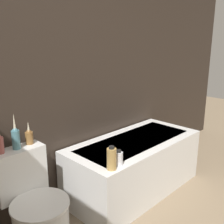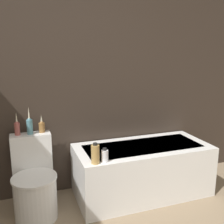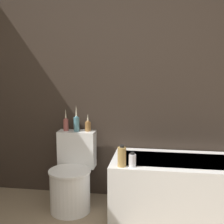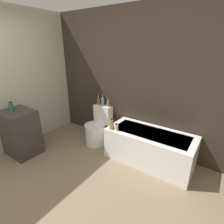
{
  "view_description": "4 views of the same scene",
  "coord_description": "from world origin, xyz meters",
  "px_view_note": "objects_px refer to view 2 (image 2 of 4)",
  "views": [
    {
      "loc": [
        -1.13,
        0.15,
        1.55
      ],
      "look_at": [
        0.39,
        1.65,
        0.97
      ],
      "focal_mm": 42.0,
      "sensor_mm": 36.0,
      "label": 1
    },
    {
      "loc": [
        -0.4,
        -0.69,
        1.56
      ],
      "look_at": [
        0.41,
        1.59,
        1.01
      ],
      "focal_mm": 42.0,
      "sensor_mm": 36.0,
      "label": 2
    },
    {
      "loc": [
        0.53,
        -1.19,
        1.5
      ],
      "look_at": [
        0.12,
        1.47,
        1.06
      ],
      "focal_mm": 50.0,
      "sensor_mm": 36.0,
      "label": 3
    },
    {
      "loc": [
        1.77,
        -0.78,
        1.95
      ],
      "look_at": [
        0.18,
        1.54,
        0.86
      ],
      "focal_mm": 28.0,
      "sensor_mm": 36.0,
      "label": 4
    }
  ],
  "objects_px": {
    "toilet": "(34,185)",
    "shampoo_bottle_short": "(105,156)",
    "shampoo_bottle_tall": "(95,154)",
    "bathtub": "(142,169)",
    "vase_silver": "(30,125)",
    "vase_gold": "(17,128)",
    "vase_bronze": "(42,126)"
  },
  "relations": [
    {
      "from": "toilet",
      "to": "shampoo_bottle_short",
      "type": "distance_m",
      "value": 0.75
    },
    {
      "from": "toilet",
      "to": "shampoo_bottle_tall",
      "type": "distance_m",
      "value": 0.69
    },
    {
      "from": "bathtub",
      "to": "shampoo_bottle_short",
      "type": "distance_m",
      "value": 0.68
    },
    {
      "from": "bathtub",
      "to": "vase_silver",
      "type": "xyz_separation_m",
      "value": [
        -1.16,
        0.2,
        0.57
      ]
    },
    {
      "from": "vase_silver",
      "to": "bathtub",
      "type": "bearing_deg",
      "value": -9.76
    },
    {
      "from": "toilet",
      "to": "shampoo_bottle_tall",
      "type": "xyz_separation_m",
      "value": [
        0.54,
        -0.26,
        0.34
      ]
    },
    {
      "from": "vase_gold",
      "to": "vase_bronze",
      "type": "bearing_deg",
      "value": 3.79
    },
    {
      "from": "bathtub",
      "to": "toilet",
      "type": "xyz_separation_m",
      "value": [
        -1.16,
        -0.01,
        0.03
      ]
    },
    {
      "from": "vase_silver",
      "to": "vase_bronze",
      "type": "height_order",
      "value": "vase_silver"
    },
    {
      "from": "vase_gold",
      "to": "shampoo_bottle_tall",
      "type": "bearing_deg",
      "value": -35.81
    },
    {
      "from": "vase_bronze",
      "to": "shampoo_bottle_tall",
      "type": "distance_m",
      "value": 0.67
    },
    {
      "from": "vase_bronze",
      "to": "shampoo_bottle_short",
      "type": "distance_m",
      "value": 0.74
    },
    {
      "from": "vase_silver",
      "to": "vase_bronze",
      "type": "xyz_separation_m",
      "value": [
        0.12,
        0.02,
        -0.03
      ]
    },
    {
      "from": "vase_silver",
      "to": "vase_bronze",
      "type": "distance_m",
      "value": 0.12
    },
    {
      "from": "bathtub",
      "to": "shampoo_bottle_tall",
      "type": "bearing_deg",
      "value": -156.25
    },
    {
      "from": "shampoo_bottle_tall",
      "to": "shampoo_bottle_short",
      "type": "distance_m",
      "value": 0.1
    },
    {
      "from": "vase_silver",
      "to": "shampoo_bottle_short",
      "type": "distance_m",
      "value": 0.82
    },
    {
      "from": "toilet",
      "to": "shampoo_bottle_tall",
      "type": "relative_size",
      "value": 3.87
    },
    {
      "from": "bathtub",
      "to": "vase_silver",
      "type": "distance_m",
      "value": 1.31
    },
    {
      "from": "vase_bronze",
      "to": "shampoo_bottle_short",
      "type": "height_order",
      "value": "vase_bronze"
    },
    {
      "from": "shampoo_bottle_short",
      "to": "vase_silver",
      "type": "bearing_deg",
      "value": 144.07
    },
    {
      "from": "toilet",
      "to": "vase_gold",
      "type": "distance_m",
      "value": 0.58
    },
    {
      "from": "toilet",
      "to": "vase_silver",
      "type": "xyz_separation_m",
      "value": [
        0.0,
        0.21,
        0.54
      ]
    },
    {
      "from": "shampoo_bottle_tall",
      "to": "shampoo_bottle_short",
      "type": "bearing_deg",
      "value": 5.79
    },
    {
      "from": "shampoo_bottle_short",
      "to": "toilet",
      "type": "bearing_deg",
      "value": 158.34
    },
    {
      "from": "vase_silver",
      "to": "shampoo_bottle_tall",
      "type": "xyz_separation_m",
      "value": [
        0.54,
        -0.47,
        -0.2
      ]
    },
    {
      "from": "toilet",
      "to": "bathtub",
      "type": "bearing_deg",
      "value": 0.44
    },
    {
      "from": "vase_gold",
      "to": "vase_bronze",
      "type": "distance_m",
      "value": 0.24
    },
    {
      "from": "bathtub",
      "to": "vase_silver",
      "type": "relative_size",
      "value": 5.28
    },
    {
      "from": "toilet",
      "to": "vase_gold",
      "type": "relative_size",
      "value": 3.28
    },
    {
      "from": "shampoo_bottle_tall",
      "to": "bathtub",
      "type": "bearing_deg",
      "value": 23.75
    },
    {
      "from": "vase_bronze",
      "to": "shampoo_bottle_short",
      "type": "bearing_deg",
      "value": -42.99
    }
  ]
}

